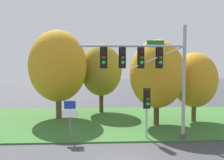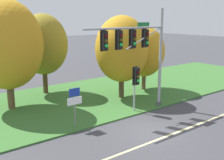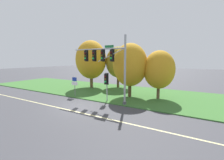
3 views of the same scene
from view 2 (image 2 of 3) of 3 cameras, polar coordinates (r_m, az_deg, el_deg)
The scene contains 10 objects.
ground_plane at distance 17.51m, azimuth 7.50°, elevation -10.20°, with size 160.00×160.00×0.00m, color #3D3D42.
lane_stripe at distance 16.76m, azimuth 10.47°, elevation -11.37°, with size 36.00×0.16×0.01m, color beige.
grass_verge at distance 23.64m, azimuth -6.88°, elevation -3.92°, with size 48.00×11.50×0.10m, color #386B2D.
traffic_signal_mast at distance 19.57m, azimuth 5.43°, elevation 6.78°, with size 6.95×0.49×7.30m.
pedestrian_signal_near_kerb at distance 19.91m, azimuth 4.93°, elevation 0.20°, with size 0.46×0.55×3.27m.
route_sign_post at distance 17.32m, azimuth -7.60°, elevation -4.26°, with size 1.00×0.08×2.52m.
tree_nearest_road at distance 21.50m, azimuth -20.62°, elevation 6.69°, with size 5.16×5.16×7.97m.
tree_left_of_mast at distance 25.23m, azimuth -13.78°, elevation 7.01°, with size 4.23×4.23×6.99m.
tree_behind_signpost at distance 23.11m, azimuth 1.97°, elevation 6.28°, with size 4.36×4.36×6.83m.
tree_mid_verge at distance 26.09m, azimuth 6.61°, elevation 5.75°, with size 3.70×3.70×5.88m.
Camera 2 is at (-11.60, -11.22, 6.79)m, focal length 45.00 mm.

